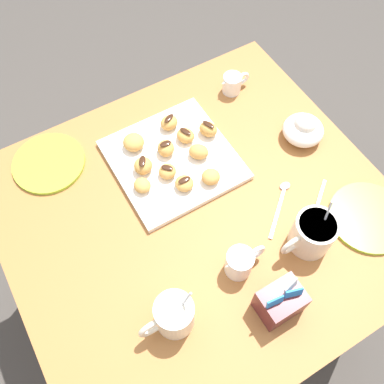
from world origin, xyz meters
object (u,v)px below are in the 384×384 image
object	(u,v)px
sugar_caddy	(280,302)
chocolate_sauce_pitcher	(232,83)
coffee_mug_cream_right	(173,315)
beignet_6	(134,142)
beignet_0	(199,152)
beignet_5	(167,171)
saucer_lime_right	(49,163)
beignet_2	(211,177)
saucer_lime_left	(369,217)
dining_table	(199,234)
pastry_plate_square	(173,160)
beignet_4	(166,148)
beignet_9	(186,136)
beignet_8	(208,129)
ice_cream_bowl	(304,129)
coffee_mug_cream_left	(312,233)
beignet_7	(184,184)
beignet_3	(142,185)
cream_pitcher_white	(241,262)
beignet_10	(143,166)
beignet_1	(169,123)

from	to	relation	value
sugar_caddy	chocolate_sauce_pitcher	size ratio (longest dim) A/B	1.15
coffee_mug_cream_right	beignet_6	distance (m)	0.45
beignet_0	beignet_5	world-z (taller)	beignet_0
saucer_lime_right	beignet_2	bearing A→B (deg)	141.47
saucer_lime_left	beignet_0	size ratio (longest dim) A/B	3.78
dining_table	beignet_0	distance (m)	0.23
pastry_plate_square	saucer_lime_right	bearing A→B (deg)	-29.00
beignet_4	beignet_9	size ratio (longest dim) A/B	1.01
beignet_0	beignet_8	distance (m)	0.08
coffee_mug_cream_right	beignet_2	bearing A→B (deg)	-134.40
ice_cream_bowl	beignet_2	world-z (taller)	ice_cream_bowl
beignet_6	saucer_lime_right	bearing A→B (deg)	-18.91
coffee_mug_cream_left	beignet_8	bearing A→B (deg)	-83.97
pastry_plate_square	beignet_2	distance (m)	0.12
saucer_lime_left	beignet_7	xyz separation A→B (m)	(0.34, -0.29, 0.03)
beignet_8	coffee_mug_cream_right	bearing A→B (deg)	50.10
beignet_4	saucer_lime_left	bearing A→B (deg)	129.15
coffee_mug_cream_left	ice_cream_bowl	bearing A→B (deg)	-125.02
beignet_2	beignet_8	size ratio (longest dim) A/B	0.94
dining_table	coffee_mug_cream_right	world-z (taller)	coffee_mug_cream_right
beignet_0	ice_cream_bowl	bearing A→B (deg)	164.26
sugar_caddy	saucer_lime_left	size ratio (longest dim) A/B	0.56
beignet_0	coffee_mug_cream_left	bearing A→B (deg)	106.59
coffee_mug_cream_left	saucer_lime_left	distance (m)	0.17
sugar_caddy	beignet_8	xyz separation A→B (m)	(-0.11, -0.46, -0.01)
beignet_3	cream_pitcher_white	bearing A→B (deg)	108.35
sugar_caddy	saucer_lime_right	xyz separation A→B (m)	(0.29, -0.59, -0.04)
ice_cream_bowl	beignet_0	world-z (taller)	ice_cream_bowl
beignet_8	cream_pitcher_white	bearing A→B (deg)	69.37
beignet_7	beignet_10	xyz separation A→B (m)	(0.06, -0.09, 0.00)
cream_pitcher_white	beignet_10	xyz separation A→B (m)	(0.07, -0.33, -0.00)
dining_table	beignet_8	xyz separation A→B (m)	(-0.13, -0.18, 0.17)
chocolate_sauce_pitcher	beignet_8	size ratio (longest dim) A/B	1.87
cream_pitcher_white	beignet_1	distance (m)	0.42
beignet_5	chocolate_sauce_pitcher	bearing A→B (deg)	-151.08
ice_cream_bowl	saucer_lime_left	size ratio (longest dim) A/B	0.56
saucer_lime_right	beignet_9	xyz separation A→B (m)	(-0.34, 0.12, 0.03)
ice_cream_bowl	beignet_6	size ratio (longest dim) A/B	1.97
coffee_mug_cream_left	beignet_3	xyz separation A→B (m)	(0.26, -0.31, -0.02)
saucer_lime_left	beignet_4	size ratio (longest dim) A/B	3.98
beignet_9	beignet_10	size ratio (longest dim) A/B	1.00
dining_table	saucer_lime_left	bearing A→B (deg)	147.24
saucer_lime_left	beignet_9	xyz separation A→B (m)	(0.26, -0.41, 0.03)
coffee_mug_cream_right	beignet_0	bearing A→B (deg)	-128.05
beignet_4	cream_pitcher_white	bearing A→B (deg)	88.92
beignet_1	beignet_4	xyz separation A→B (m)	(0.05, 0.07, 0.00)
beignet_10	beignet_3	bearing A→B (deg)	60.04
ice_cream_bowl	beignet_3	size ratio (longest dim) A/B	2.47
saucer_lime_left	beignet_8	bearing A→B (deg)	-62.92
ice_cream_bowl	beignet_6	world-z (taller)	ice_cream_bowl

